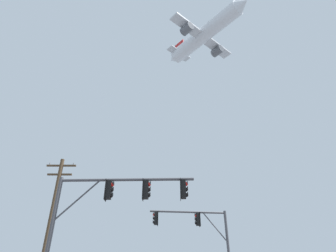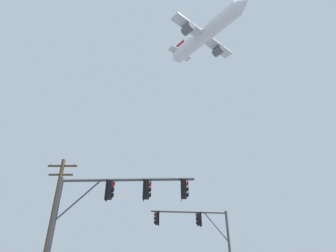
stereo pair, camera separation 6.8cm
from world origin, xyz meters
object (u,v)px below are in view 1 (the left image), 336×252
(signal_pole_near, at_px, (111,204))
(airplane, at_px, (204,35))
(signal_pole_far, at_px, (201,232))
(utility_pole, at_px, (50,222))

(signal_pole_near, xyz_separation_m, airplane, (10.59, 28.10, 42.92))
(signal_pole_far, bearing_deg, utility_pole, -169.35)
(airplane, bearing_deg, signal_pole_far, -105.05)
(utility_pole, distance_m, airplane, 50.39)
(signal_pole_far, bearing_deg, airplane, 74.95)
(signal_pole_far, xyz_separation_m, airplane, (5.36, 19.93, 42.89))
(signal_pole_far, height_order, utility_pole, utility_pole)
(signal_pole_near, bearing_deg, utility_pole, 130.16)
(signal_pole_near, relative_size, airplane, 0.38)
(signal_pole_near, bearing_deg, airplane, 69.35)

